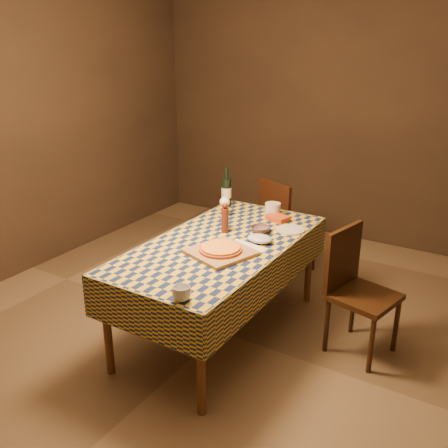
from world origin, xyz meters
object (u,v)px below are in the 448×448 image
at_px(white_plate, 291,230).
at_px(pizza, 220,249).
at_px(chair_far, 283,221).
at_px(bowl, 260,229).
at_px(dining_table, 220,252).
at_px(chair_right, 355,284).
at_px(wine_bottle, 226,192).
at_px(cutting_board, 220,252).

bearing_deg(white_plate, pizza, -108.87).
bearing_deg(chair_far, bowl, -75.66).
height_order(bowl, chair_far, chair_far).
distance_m(pizza, chair_far, 1.49).
xyz_separation_m(dining_table, pizza, (0.11, -0.17, 0.12)).
bearing_deg(chair_right, pizza, -147.16).
relative_size(bowl, wine_bottle, 0.43).
height_order(cutting_board, bowl, bowl).
height_order(cutting_board, wine_bottle, wine_bottle).
distance_m(bowl, chair_right, 0.82).
distance_m(cutting_board, bowl, 0.51).
xyz_separation_m(pizza, bowl, (0.05, 0.51, -0.02)).
xyz_separation_m(dining_table, chair_right, (0.92, 0.35, -0.17)).
height_order(dining_table, chair_far, chair_far).
relative_size(wine_bottle, white_plate, 1.58).
relative_size(dining_table, chair_far, 1.98).
relative_size(pizza, white_plate, 1.72).
bearing_deg(bowl, cutting_board, -95.12).
xyz_separation_m(dining_table, wine_bottle, (-0.41, 0.75, 0.21)).
bearing_deg(cutting_board, wine_bottle, 119.10).
bearing_deg(bowl, chair_right, 1.20).
distance_m(pizza, chair_right, 1.01).
bearing_deg(white_plate, chair_far, 118.63).
bearing_deg(pizza, chair_far, 97.62).
bearing_deg(dining_table, chair_far, 93.79).
bearing_deg(chair_far, dining_table, -86.21).
height_order(dining_table, chair_right, chair_right).
bearing_deg(pizza, wine_bottle, 119.10).
xyz_separation_m(dining_table, bowl, (0.15, 0.34, 0.10)).
bearing_deg(chair_far, cutting_board, -82.38).
bearing_deg(chair_far, white_plate, -61.37).
bearing_deg(white_plate, wine_bottle, 161.14).
xyz_separation_m(cutting_board, pizza, (0.00, 0.00, 0.03)).
xyz_separation_m(pizza, white_plate, (0.23, 0.67, -0.03)).
height_order(bowl, wine_bottle, wine_bottle).
relative_size(dining_table, pizza, 4.79).
distance_m(cutting_board, chair_far, 1.48).
distance_m(bowl, wine_bottle, 0.71).
distance_m(cutting_board, white_plate, 0.71).
xyz_separation_m(pizza, chair_right, (0.82, 0.53, -0.29)).
bearing_deg(bowl, pizza, -95.12).
bearing_deg(wine_bottle, chair_right, -16.69).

